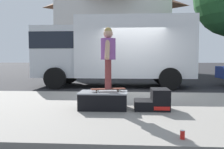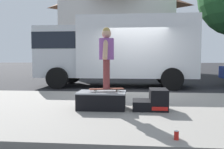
{
  "view_description": "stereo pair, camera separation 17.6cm",
  "coord_description": "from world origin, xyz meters",
  "views": [
    {
      "loc": [
        -0.29,
        -8.54,
        1.25
      ],
      "look_at": [
        -0.72,
        -1.77,
        0.8
      ],
      "focal_mm": 37.94,
      "sensor_mm": 36.0,
      "label": 1
    },
    {
      "loc": [
        -0.12,
        -8.53,
        1.25
      ],
      "look_at": [
        -0.72,
        -1.77,
        0.8
      ],
      "focal_mm": 37.94,
      "sensor_mm": 36.0,
      "label": 2
    }
  ],
  "objects": [
    {
      "name": "box_truck",
      "position": [
        -0.94,
        2.2,
        1.7
      ],
      "size": [
        6.91,
        2.63,
        3.05
      ],
      "color": "white",
      "rests_on": "ground"
    },
    {
      "name": "skater_kid",
      "position": [
        -0.72,
        -3.22,
        1.39
      ],
      "size": [
        0.33,
        0.71,
        1.38
      ],
      "color": "brown",
      "rests_on": "skateboard"
    },
    {
      "name": "sidewalk_slab",
      "position": [
        0.0,
        -3.0,
        0.06
      ],
      "size": [
        50.0,
        5.0,
        0.12
      ],
      "primitive_type": "cube",
      "color": "gray",
      "rests_on": "ground"
    },
    {
      "name": "soda_can",
      "position": [
        0.49,
        -5.22,
        0.18
      ],
      "size": [
        0.07,
        0.07,
        0.13
      ],
      "color": "red",
      "rests_on": "sidewalk_slab"
    },
    {
      "name": "skateboard",
      "position": [
        -0.72,
        -3.22,
        0.57
      ],
      "size": [
        0.81,
        0.4,
        0.07
      ],
      "color": "#4C1E14",
      "rests_on": "skate_box"
    },
    {
      "name": "house_behind",
      "position": [
        -1.47,
        13.22,
        4.24
      ],
      "size": [
        9.54,
        8.23,
        8.4
      ],
      "color": "silver",
      "rests_on": "ground"
    },
    {
      "name": "kicker_ramp",
      "position": [
        0.33,
        -3.26,
        0.31
      ],
      "size": [
        0.76,
        0.6,
        0.46
      ],
      "color": "black",
      "rests_on": "sidewalk_slab"
    },
    {
      "name": "skate_box",
      "position": [
        -0.83,
        -3.26,
        0.33
      ],
      "size": [
        1.08,
        0.67,
        0.39
      ],
      "color": "black",
      "rests_on": "sidewalk_slab"
    },
    {
      "name": "ground_plane",
      "position": [
        0.0,
        0.0,
        0.0
      ],
      "size": [
        140.0,
        140.0,
        0.0
      ],
      "primitive_type": "plane",
      "color": "black"
    }
  ]
}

